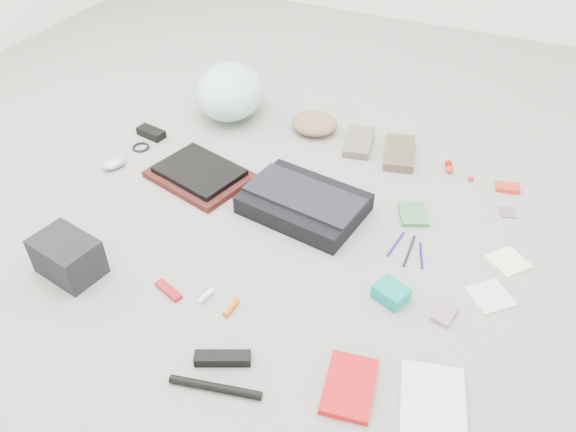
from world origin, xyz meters
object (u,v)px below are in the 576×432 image
at_px(laptop, 199,171).
at_px(bike_helmet, 230,91).
at_px(accordion_wallet, 391,293).
at_px(camera_bag, 68,257).
at_px(messenger_bag, 304,204).
at_px(book_red, 350,386).

bearing_deg(laptop, bike_helmet, 119.74).
distance_m(bike_helmet, accordion_wallet, 1.22).
distance_m(laptop, camera_bag, 0.60).
distance_m(messenger_bag, bike_helmet, 0.75).
bearing_deg(book_red, accordion_wallet, 79.59).
distance_m(camera_bag, book_red, 0.93).
bearing_deg(messenger_bag, accordion_wallet, -25.75).
xyz_separation_m(bike_helmet, accordion_wallet, (0.96, -0.75, -0.09)).
relative_size(messenger_bag, book_red, 2.16).
distance_m(messenger_bag, accordion_wallet, 0.48).
height_order(laptop, accordion_wallet, accordion_wallet).
relative_size(laptop, book_red, 1.61).
bearing_deg(camera_bag, bike_helmet, 101.68).
bearing_deg(camera_bag, messenger_bag, 57.03).
xyz_separation_m(messenger_bag, book_red, (0.39, -0.60, -0.02)).
height_order(book_red, accordion_wallet, accordion_wallet).
bearing_deg(accordion_wallet, camera_bag, -140.55).
relative_size(laptop, bike_helmet, 0.82).
height_order(laptop, bike_helmet, bike_helmet).
relative_size(bike_helmet, accordion_wallet, 3.91).
distance_m(bike_helmet, book_red, 1.45).
bearing_deg(accordion_wallet, book_red, -69.64).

